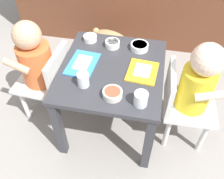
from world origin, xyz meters
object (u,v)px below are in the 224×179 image
at_px(water_cup_left, 83,80).
at_px(cereal_bowl_left_side, 113,93).
at_px(dog, 117,45).
at_px(food_tray_left, 83,63).
at_px(veggie_bowl_far, 139,46).
at_px(dining_table, 112,79).
at_px(cereal_bowl_right_side, 90,38).
at_px(food_tray_right, 143,71).
at_px(veggie_bowl_near, 112,44).
at_px(seated_child_left, 37,62).
at_px(seated_child_right, 195,85).
at_px(water_cup_right, 141,100).

xyz_separation_m(water_cup_left, cereal_bowl_left_side, (0.15, -0.05, -0.01)).
bearing_deg(water_cup_left, dog, 86.40).
height_order(food_tray_left, veggie_bowl_far, veggie_bowl_far).
xyz_separation_m(dining_table, cereal_bowl_right_side, (-0.17, 0.22, 0.10)).
bearing_deg(food_tray_right, veggie_bowl_far, 101.66).
relative_size(food_tray_left, veggie_bowl_far, 2.16).
bearing_deg(veggie_bowl_near, water_cup_left, -103.46).
bearing_deg(seated_child_left, dog, 55.19).
bearing_deg(veggie_bowl_far, food_tray_left, -146.46).
relative_size(seated_child_right, cereal_bowl_left_side, 7.29).
bearing_deg(seated_child_right, water_cup_right, -141.49).
bearing_deg(food_tray_left, cereal_bowl_left_side, -44.64).
distance_m(seated_child_right, food_tray_right, 0.28).
distance_m(dining_table, water_cup_left, 0.22).
distance_m(seated_child_right, dog, 0.77).
distance_m(water_cup_right, cereal_bowl_right_side, 0.55).
relative_size(food_tray_right, cereal_bowl_right_side, 2.41).
bearing_deg(seated_child_right, water_cup_left, -165.74).
distance_m(dog, cereal_bowl_left_side, 0.79).
bearing_deg(seated_child_left, food_tray_right, -1.30).
distance_m(water_cup_left, cereal_bowl_left_side, 0.16).
relative_size(water_cup_right, veggie_bowl_near, 0.83).
bearing_deg(water_cup_right, food_tray_right, 93.54).
height_order(seated_child_right, food_tray_right, seated_child_right).
height_order(seated_child_right, veggie_bowl_near, seated_child_right).
xyz_separation_m(seated_child_right, cereal_bowl_right_side, (-0.60, 0.22, 0.05)).
relative_size(seated_child_right, food_tray_left, 3.11).
relative_size(food_tray_left, water_cup_right, 3.18).
relative_size(water_cup_left, water_cup_right, 1.03).
distance_m(water_cup_left, veggie_bowl_near, 0.34).
height_order(veggie_bowl_near, cereal_bowl_left_side, veggie_bowl_near).
bearing_deg(food_tray_left, veggie_bowl_far, 33.54).
relative_size(seated_child_left, water_cup_left, 9.49).
relative_size(seated_child_left, veggie_bowl_near, 8.09).
bearing_deg(veggie_bowl_far, cereal_bowl_right_side, 174.83).
distance_m(food_tray_left, veggie_bowl_far, 0.33).
bearing_deg(water_cup_right, seated_child_left, 159.00).
distance_m(food_tray_right, water_cup_left, 0.31).
bearing_deg(water_cup_right, veggie_bowl_far, 97.31).
relative_size(cereal_bowl_left_side, cereal_bowl_right_side, 1.20).
bearing_deg(dog, veggie_bowl_near, -84.21).
distance_m(dining_table, seated_child_right, 0.43).
distance_m(water_cup_left, cereal_bowl_right_side, 0.37).
xyz_separation_m(food_tray_left, food_tray_right, (0.32, 0.00, 0.00)).
bearing_deg(cereal_bowl_right_side, dog, 72.30).
xyz_separation_m(dining_table, veggie_bowl_far, (0.12, 0.19, 0.10)).
xyz_separation_m(cereal_bowl_left_side, cereal_bowl_right_side, (-0.21, 0.41, -0.00)).
distance_m(dining_table, cereal_bowl_left_side, 0.22).
bearing_deg(cereal_bowl_right_side, dining_table, -51.49).
distance_m(food_tray_left, veggie_bowl_near, 0.22).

